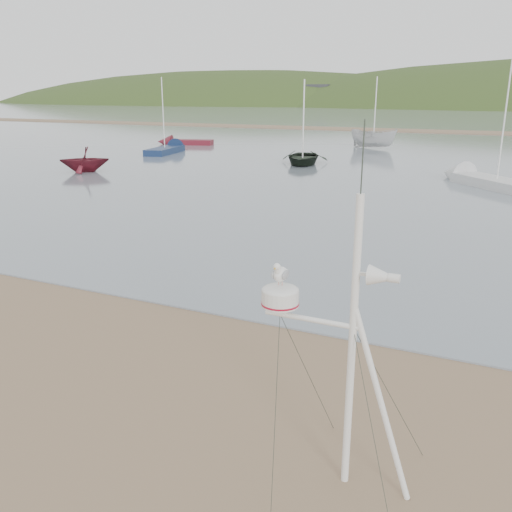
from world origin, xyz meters
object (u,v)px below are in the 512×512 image
at_px(mast_rig, 343,406).
at_px(boat_dark, 303,131).
at_px(boat_red, 83,148).
at_px(boat_white, 374,122).
at_px(sailboat_blue_near, 173,148).
at_px(sailboat_white_near, 472,178).
at_px(dinghy_red_far, 178,142).

relative_size(mast_rig, boat_dark, 1.01).
relative_size(boat_dark, boat_red, 1.53).
relative_size(boat_red, boat_white, 0.65).
xyz_separation_m(boat_dark, sailboat_blue_near, (-13.33, 3.56, -2.06)).
bearing_deg(sailboat_white_near, boat_dark, 162.44).
distance_m(mast_rig, dinghy_red_far, 49.20).
xyz_separation_m(boat_white, dinghy_red_far, (-18.36, -4.34, -2.10)).
bearing_deg(boat_red, boat_dark, 93.23).
bearing_deg(sailboat_blue_near, mast_rig, -53.71).
bearing_deg(sailboat_blue_near, dinghy_red_far, 118.83).
xyz_separation_m(boat_white, sailboat_white_near, (9.76, -17.34, -2.08)).
xyz_separation_m(mast_rig, sailboat_white_near, (-0.30, 27.15, -0.83)).
bearing_deg(boat_dark, boat_white, 68.69).
bearing_deg(sailboat_white_near, dinghy_red_far, 155.19).
bearing_deg(boat_white, boat_red, 166.30).
height_order(boat_red, dinghy_red_far, boat_red).
relative_size(mast_rig, dinghy_red_far, 0.81).
bearing_deg(boat_red, sailboat_white_near, 67.62).
distance_m(mast_rig, boat_red, 31.56).
relative_size(dinghy_red_far, sailboat_white_near, 0.80).
bearing_deg(dinghy_red_far, mast_rig, -54.70).
relative_size(sailboat_blue_near, sailboat_white_near, 0.96).
relative_size(mast_rig, boat_red, 1.54).
height_order(boat_white, dinghy_red_far, boat_white).
bearing_deg(sailboat_white_near, mast_rig, -89.36).
height_order(boat_dark, sailboat_white_near, sailboat_white_near).
bearing_deg(boat_white, sailboat_white_near, -134.60).
height_order(mast_rig, sailboat_blue_near, sailboat_blue_near).
bearing_deg(boat_white, sailboat_blue_near, 139.67).
height_order(dinghy_red_far, sailboat_white_near, sailboat_white_near).
distance_m(dinghy_red_far, sailboat_white_near, 30.98).
xyz_separation_m(dinghy_red_far, sailboat_blue_near, (3.17, -5.77, 0.01)).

